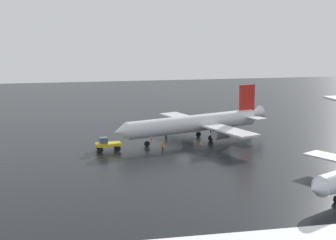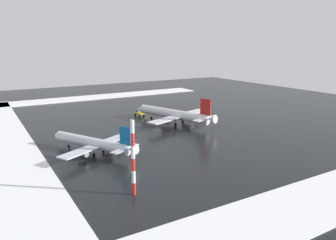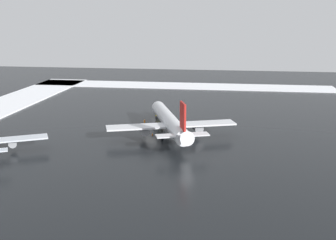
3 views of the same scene
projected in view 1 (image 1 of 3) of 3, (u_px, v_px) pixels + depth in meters
ground_plane at (184, 147)px, 97.38m from camera, size 240.00×240.00×0.00m
airplane_far_rear at (196, 123)px, 102.44m from camera, size 34.01×28.71×10.42m
pushback_tug at (107, 144)px, 94.16m from camera, size 4.81×2.72×2.50m
ground_crew_by_nose_gear at (166, 133)px, 105.07m from camera, size 0.36×0.36×1.71m
ground_crew_mid_apron at (162, 146)px, 93.95m from camera, size 0.36×0.36×1.71m
traffic_cone_near_nose at (201, 143)px, 99.09m from camera, size 0.36×0.36×0.55m
traffic_cone_mid_line at (151, 138)px, 103.83m from camera, size 0.36×0.36×0.55m
traffic_cone_wingtip_side at (163, 147)px, 96.09m from camera, size 0.36×0.36×0.55m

